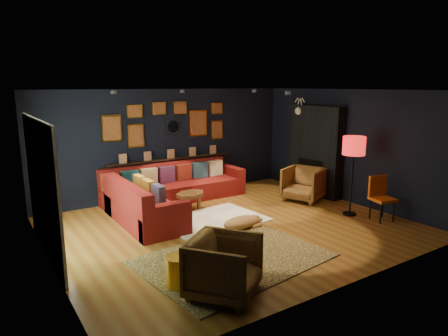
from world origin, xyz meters
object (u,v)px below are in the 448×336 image
floor_lamp (354,149)px  armchair_left (224,264)px  sectional (163,194)px  pouf (160,222)px  coffee_table (191,196)px  dog (241,220)px  armchair_right (304,182)px  orange_chair (381,194)px  gold_stool (178,271)px

floor_lamp → armchair_left: bearing=-162.0°
sectional → pouf: sectional is taller
coffee_table → dog: (0.23, -1.59, -0.13)m
armchair_left → floor_lamp: 4.34m
armchair_right → floor_lamp: (0.05, -1.34, 0.97)m
coffee_table → floor_lamp: (2.66, -2.13, 1.09)m
armchair_left → orange_chair: bearing=-27.1°
armchair_right → orange_chair: orange_chair is taller
sectional → armchair_left: armchair_left is taller
coffee_table → armchair_left: size_ratio=0.98×
armchair_right → dog: (-2.38, -0.80, -0.25)m
armchair_left → orange_chair: 4.37m
gold_stool → pouf: bearing=72.8°
armchair_left → coffee_table: bearing=30.8°
sectional → dog: sectional is taller
pouf → orange_chair: orange_chair is taller
orange_chair → floor_lamp: bearing=131.6°
pouf → dog: pouf is taller
pouf → armchair_left: size_ratio=0.62×
pouf → gold_stool: gold_stool is taller
orange_chair → dog: (-2.70, 1.06, -0.34)m
sectional → armchair_left: (-0.91, -3.86, 0.11)m
pouf → dog: 1.53m
armchair_right → floor_lamp: size_ratio=0.52×
armchair_left → orange_chair: size_ratio=0.98×
sectional → orange_chair: size_ratio=3.82×
orange_chair → floor_lamp: size_ratio=0.54×
sectional → pouf: 1.50m
armchair_left → orange_chair: orange_chair is taller
gold_stool → floor_lamp: size_ratio=0.26×
armchair_right → coffee_table: bearing=-129.1°
coffee_table → armchair_right: 2.73m
pouf → orange_chair: (4.07, -1.74, 0.32)m
gold_stool → floor_lamp: (4.42, 0.78, 1.19)m
sectional → dog: size_ratio=3.22×
orange_chair → dog: bearing=172.8°
armchair_left → armchair_right: armchair_left is taller
pouf → gold_stool: size_ratio=1.25×
coffee_table → armchair_left: armchair_left is taller
dog → floor_lamp: bearing=-12.7°
sectional → coffee_table: bearing=-42.3°
gold_stool → orange_chair: size_ratio=0.48×
pouf → armchair_left: 2.55m
coffee_table → dog: bearing=-81.8°
armchair_left → gold_stool: bearing=89.2°
coffee_table → floor_lamp: size_ratio=0.51×
pouf → armchair_left: armchair_left is taller
pouf → floor_lamp: (3.80, -1.22, 1.20)m
armchair_right → sectional: bearing=-133.6°
sectional → armchair_right: size_ratio=3.92×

